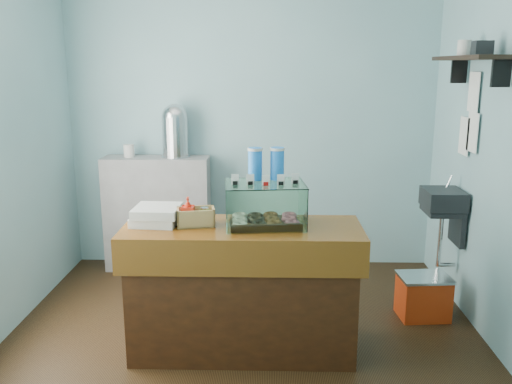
{
  "coord_description": "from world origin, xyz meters",
  "views": [
    {
      "loc": [
        0.18,
        -3.71,
        1.95
      ],
      "look_at": [
        0.09,
        -0.15,
        1.11
      ],
      "focal_mm": 38.0,
      "sensor_mm": 36.0,
      "label": 1
    }
  ],
  "objects_px": {
    "coffee_urn": "(175,129)",
    "red_cooler": "(423,296)",
    "display_case": "(265,199)",
    "counter": "(243,288)"
  },
  "relations": [
    {
      "from": "counter",
      "to": "coffee_urn",
      "type": "relative_size",
      "value": 3.19
    },
    {
      "from": "display_case",
      "to": "coffee_urn",
      "type": "height_order",
      "value": "coffee_urn"
    },
    {
      "from": "display_case",
      "to": "red_cooler",
      "type": "bearing_deg",
      "value": 14.81
    },
    {
      "from": "coffee_urn",
      "to": "red_cooler",
      "type": "relative_size",
      "value": 1.21
    },
    {
      "from": "display_case",
      "to": "counter",
      "type": "bearing_deg",
      "value": -159.09
    },
    {
      "from": "counter",
      "to": "coffee_urn",
      "type": "bearing_deg",
      "value": 114.03
    },
    {
      "from": "counter",
      "to": "display_case",
      "type": "distance_m",
      "value": 0.64
    },
    {
      "from": "coffee_urn",
      "to": "red_cooler",
      "type": "height_order",
      "value": "coffee_urn"
    },
    {
      "from": "coffee_urn",
      "to": "red_cooler",
      "type": "xyz_separation_m",
      "value": [
        2.11,
        -1.05,
        -1.19
      ]
    },
    {
      "from": "display_case",
      "to": "red_cooler",
      "type": "height_order",
      "value": "display_case"
    }
  ]
}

